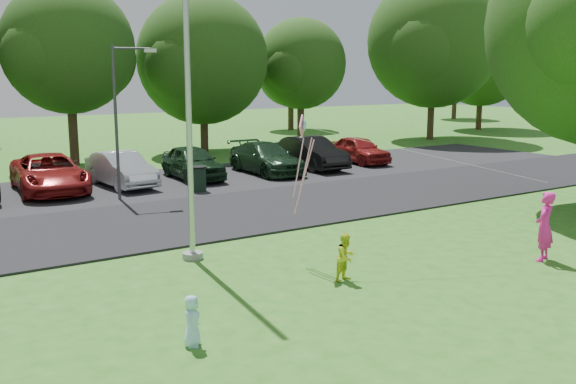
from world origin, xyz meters
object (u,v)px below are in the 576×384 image
street_lamp (122,108)px  child_yellow (346,257)px  flagpole (188,86)px  kite (309,147)px  trash_can (198,180)px  woman (544,226)px  child_blue (192,321)px

street_lamp → child_yellow: 11.66m
flagpole → child_yellow: flagpole is taller
kite → flagpole: bearing=96.7°
trash_can → woman: 13.02m
trash_can → child_blue: (-5.99, -12.56, -0.06)m
trash_can → kite: kite is taller
child_blue → flagpole: bearing=10.6°
child_blue → kite: size_ratio=0.17×
child_yellow → child_blue: (-4.25, -1.32, -0.09)m
woman → kite: size_ratio=0.32×
trash_can → child_blue: trash_can is taller
flagpole → woman: bearing=-33.9°
kite → child_yellow: bearing=-136.4°
woman → kite: bearing=-53.1°
flagpole → trash_can: (3.85, 7.89, -3.66)m
child_yellow → child_blue: child_yellow is taller
child_yellow → kite: bearing=73.4°
street_lamp → woman: 14.23m
street_lamp → trash_can: bearing=12.4°
child_yellow → child_blue: size_ratio=1.20×
child_blue → woman: bearing=-55.2°
flagpole → woman: (7.04, -4.73, -3.32)m
flagpole → trash_can: size_ratio=9.97×
street_lamp → trash_can: street_lamp is taller
child_blue → child_yellow: bearing=-37.5°
woman → child_yellow: (-4.93, 1.39, -0.31)m
street_lamp → flagpole: bearing=-84.0°
flagpole → woman: flagpole is taller
flagpole → street_lamp: (1.06, 7.95, -0.91)m
street_lamp → trash_can: (2.80, -0.06, -2.75)m
flagpole → child_blue: 6.34m
street_lamp → child_blue: size_ratio=6.15×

